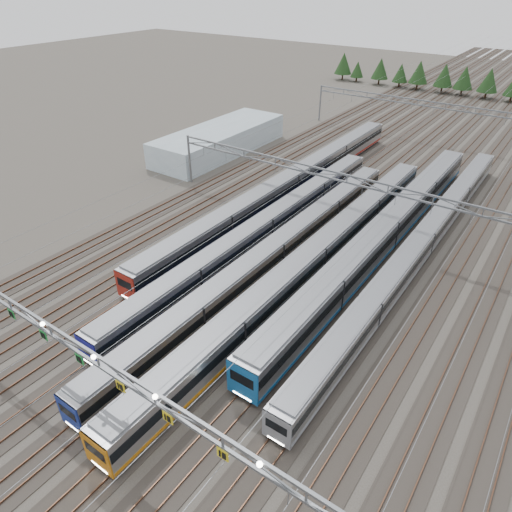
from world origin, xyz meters
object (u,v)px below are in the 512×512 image
Objects in this scene: train_a at (290,184)px; west_shed at (220,140)px; train_b at (264,228)px; train_e at (385,233)px; gantry_near at (97,364)px; train_d at (314,258)px; gantry_mid at (346,185)px; gantry_far at (445,111)px; train_c at (274,253)px; train_f at (423,242)px.

west_shed is (-22.23, 10.05, 0.16)m from train_a.
train_e reaches higher than train_b.
gantry_near is at bearing -75.92° from train_a.
gantry_mid is (-2.25, 12.14, 4.25)m from train_d.
train_a is 1.10× the size of train_e.
train_a is 12.84m from gantry_mid.
gantry_near is 40.12m from gantry_mid.
train_b is 9.45m from train_d.
gantry_mid reaches higher than train_a.
train_a is 19.13m from train_e.
gantry_mid is 45.00m from gantry_far.
west_shed is at bearing 137.75° from train_c.
train_d reaches higher than train_c.
gantry_far is at bearing 103.82° from train_f.
train_b is at bearing -151.54° from train_e.
train_f is at bearing -3.81° from gantry_mid.
train_e is 8.12m from gantry_mid.
gantry_near reaches higher than train_b.
train_b is 54.86m from gantry_far.
gantry_mid is (-11.25, 0.75, 4.48)m from train_f.
train_c is at bearing -92.19° from gantry_far.
gantry_near is (11.20, -44.65, 4.92)m from train_a.
train_f is 47.33m from gantry_far.
train_b is at bearing 134.95° from train_c.
train_f is at bearing -18.93° from west_shed.
gantry_near reaches higher than gantry_mid.
train_b is 0.99× the size of gantry_far.
train_d is at bearing 19.99° from train_c.
train_e is at bearing -19.81° from train_a.
train_f is 2.23× the size of west_shed.
train_c is (9.00, -18.31, -0.17)m from train_a.
gantry_far reaches higher than train_c.
gantry_far is (11.25, 40.47, 4.22)m from train_a.
train_e reaches higher than train_f.
gantry_mid is at bearing -23.54° from west_shed.
gantry_mid is at bearing 89.93° from gantry_near.
train_a is 46.30m from gantry_near.
train_c is at bearing 94.78° from gantry_near.
train_a is at bearing -105.54° from gantry_far.
gantry_mid is (0.05, 40.12, -0.70)m from gantry_near.
gantry_mid and gantry_far have the same top height.
west_shed is at bearing -137.75° from gantry_far.
gantry_far is (6.75, 54.27, 4.41)m from train_b.
train_b is 31.98m from gantry_near.
train_b is 0.98× the size of train_c.
gantry_mid is 1.88× the size of west_shed.
gantry_near is (2.20, -26.34, 5.09)m from train_c.
train_d is at bearing -87.74° from gantry_far.
west_shed reaches higher than train_e.
gantry_near is at bearing -90.07° from gantry_mid.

